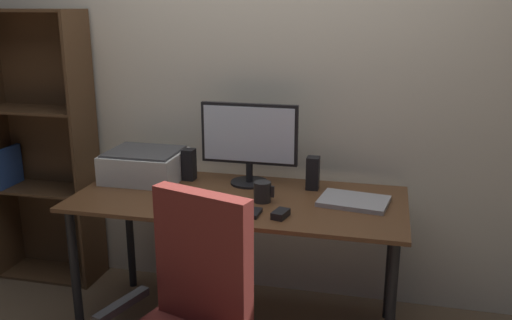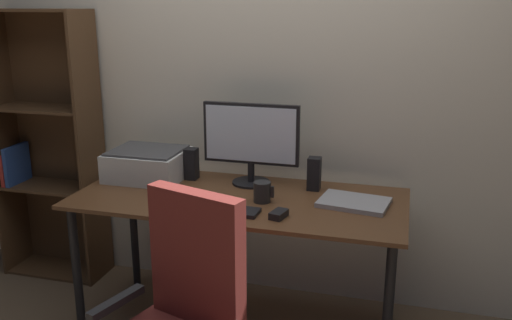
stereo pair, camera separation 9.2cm
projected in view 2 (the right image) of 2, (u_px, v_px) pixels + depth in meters
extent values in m
cube|color=beige|center=(266.00, 71.00, 3.06)|extent=(6.40, 0.10, 2.60)
cube|color=#56351E|center=(239.00, 199.00, 2.73)|extent=(1.63, 0.72, 0.02)
cylinder|color=black|center=(77.00, 274.00, 2.75)|extent=(0.04, 0.04, 0.72)
cylinder|color=black|center=(387.00, 319.00, 2.36)|extent=(0.04, 0.04, 0.72)
cylinder|color=black|center=(134.00, 229.00, 3.31)|extent=(0.04, 0.04, 0.72)
cylinder|color=black|center=(393.00, 259.00, 2.92)|extent=(0.04, 0.04, 0.72)
cylinder|color=black|center=(252.00, 182.00, 2.93)|extent=(0.20, 0.20, 0.01)
cylinder|color=black|center=(252.00, 172.00, 2.91)|extent=(0.04, 0.04, 0.10)
cube|color=black|center=(251.00, 134.00, 2.86)|extent=(0.51, 0.03, 0.32)
cube|color=silver|center=(251.00, 134.00, 2.84)|extent=(0.48, 0.01, 0.29)
cube|color=black|center=(228.00, 210.00, 2.53)|extent=(0.29, 0.12, 0.02)
cube|color=black|center=(279.00, 214.00, 2.46)|extent=(0.08, 0.11, 0.03)
cylinder|color=black|center=(262.00, 192.00, 2.65)|extent=(0.08, 0.08, 0.10)
cube|color=black|center=(272.00, 192.00, 2.63)|extent=(0.02, 0.01, 0.06)
cube|color=#99999E|center=(354.00, 202.00, 2.62)|extent=(0.35, 0.27, 0.02)
cube|color=black|center=(191.00, 164.00, 2.98)|extent=(0.06, 0.07, 0.17)
cube|color=black|center=(314.00, 174.00, 2.81)|extent=(0.06, 0.07, 0.17)
cube|color=silver|center=(148.00, 165.00, 3.00)|extent=(0.40, 0.34, 0.15)
cube|color=#424244|center=(147.00, 150.00, 2.98)|extent=(0.37, 0.31, 0.01)
cube|color=maroon|center=(197.00, 258.00, 2.06)|extent=(0.40, 0.19, 0.52)
cube|color=#232326|center=(116.00, 302.00, 2.08)|extent=(0.12, 0.26, 0.03)
cube|color=#4C331E|center=(5.00, 145.00, 3.42)|extent=(0.02, 0.28, 1.63)
cube|color=#4C331E|center=(92.00, 152.00, 3.26)|extent=(0.02, 0.28, 1.63)
cube|color=#4C331E|center=(60.00, 143.00, 3.47)|extent=(0.63, 0.01, 1.63)
cube|color=#4C331E|center=(60.00, 269.00, 3.56)|extent=(0.59, 0.26, 0.02)
cube|color=#4C331E|center=(51.00, 186.00, 3.41)|extent=(0.59, 0.26, 0.02)
cube|color=#4C331E|center=(43.00, 108.00, 3.28)|extent=(0.59, 0.26, 0.02)
cube|color=#4C331E|center=(32.00, 10.00, 3.12)|extent=(0.59, 0.26, 0.02)
cube|color=#B22D28|center=(13.00, 167.00, 3.44)|extent=(0.02, 0.22, 0.20)
cube|color=#28478C|center=(17.00, 164.00, 3.42)|extent=(0.03, 0.22, 0.24)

